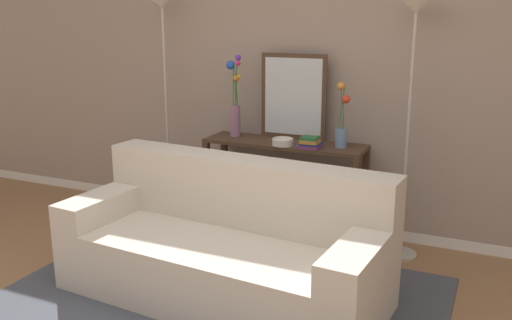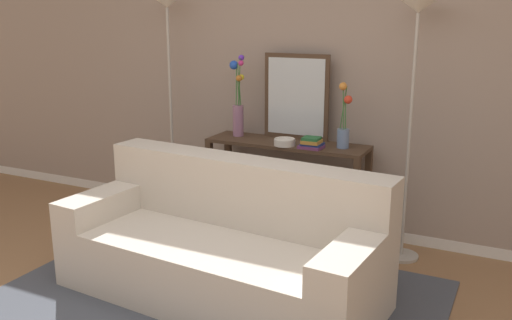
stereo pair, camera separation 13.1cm
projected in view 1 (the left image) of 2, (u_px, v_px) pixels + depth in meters
The scene contains 12 objects.
back_wall at pixel (317, 63), 4.64m from camera, with size 12.00×0.15×2.85m.
area_rug at pixel (215, 304), 3.61m from camera, with size 2.81×2.04×0.01m.
couch at pixel (226, 250), 3.67m from camera, with size 2.17×1.03×0.88m.
console_table at pixel (284, 171), 4.61m from camera, with size 1.33×0.38×0.81m.
floor_lamp_left at pixel (164, 46), 4.81m from camera, with size 0.28×0.28×1.97m.
floor_lamp_right at pixel (413, 58), 3.98m from camera, with size 0.28×0.28×1.92m.
wall_mirror at pixel (293, 97), 4.59m from camera, with size 0.56×0.02×0.70m.
vase_tall_flowers at pixel (235, 105), 4.70m from camera, with size 0.13×0.10×0.68m.
vase_short_flowers at pixel (342, 123), 4.31m from camera, with size 0.11×0.12×0.51m.
fruit_bowl at pixel (283, 142), 4.42m from camera, with size 0.17×0.17×0.06m.
book_stack at pixel (310, 143), 4.33m from camera, with size 0.18×0.16×0.09m.
book_row_under_console at pixel (247, 223), 4.87m from camera, with size 0.41×0.18×0.13m.
Camera 1 is at (1.48, -2.11, 1.81)m, focal length 39.29 mm.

